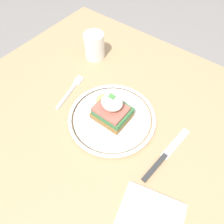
{
  "coord_description": "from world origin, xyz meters",
  "views": [
    {
      "loc": [
        0.19,
        -0.29,
        1.26
      ],
      "look_at": [
        -0.02,
        -0.02,
        0.79
      ],
      "focal_mm": 35.0,
      "sensor_mm": 36.0,
      "label": 1
    }
  ],
  "objects_px": {
    "plate": "(112,118)",
    "sandwich": "(112,109)",
    "fork": "(71,90)",
    "knife": "(163,158)",
    "cup": "(94,46)"
  },
  "relations": [
    {
      "from": "sandwich",
      "to": "knife",
      "type": "xyz_separation_m",
      "value": [
        0.17,
        -0.01,
        -0.04
      ]
    },
    {
      "from": "plate",
      "to": "sandwich",
      "type": "height_order",
      "value": "sandwich"
    },
    {
      "from": "knife",
      "to": "cup",
      "type": "relative_size",
      "value": 2.15
    },
    {
      "from": "plate",
      "to": "knife",
      "type": "distance_m",
      "value": 0.17
    },
    {
      "from": "plate",
      "to": "cup",
      "type": "bearing_deg",
      "value": 140.01
    },
    {
      "from": "fork",
      "to": "sandwich",
      "type": "bearing_deg",
      "value": -2.95
    },
    {
      "from": "knife",
      "to": "cup",
      "type": "height_order",
      "value": "cup"
    },
    {
      "from": "plate",
      "to": "cup",
      "type": "xyz_separation_m",
      "value": [
        -0.21,
        0.17,
        0.04
      ]
    },
    {
      "from": "fork",
      "to": "knife",
      "type": "bearing_deg",
      "value": -3.92
    },
    {
      "from": "plate",
      "to": "sandwich",
      "type": "bearing_deg",
      "value": -129.06
    },
    {
      "from": "fork",
      "to": "knife",
      "type": "distance_m",
      "value": 0.34
    },
    {
      "from": "cup",
      "to": "knife",
      "type": "bearing_deg",
      "value": -26.56
    },
    {
      "from": "knife",
      "to": "sandwich",
      "type": "bearing_deg",
      "value": 175.15
    },
    {
      "from": "plate",
      "to": "knife",
      "type": "relative_size",
      "value": 1.28
    },
    {
      "from": "plate",
      "to": "cup",
      "type": "distance_m",
      "value": 0.27
    }
  ]
}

